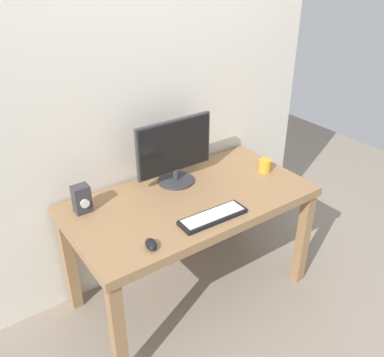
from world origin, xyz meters
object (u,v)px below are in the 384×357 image
mouse (151,244)px  audio_controller (82,199)px  desk (191,210)px  coffee_mug (265,166)px  monitor (175,151)px  keyboard_primary (213,217)px

mouse → audio_controller: size_ratio=0.57×
mouse → audio_controller: bearing=117.2°
desk → coffee_mug: bearing=-1.6°
desk → audio_controller: 0.62m
monitor → coffee_mug: (0.54, -0.22, -0.16)m
desk → mouse: mouse is taller
desk → keyboard_primary: size_ratio=3.69×
desk → mouse: size_ratio=15.97×
monitor → keyboard_primary: size_ratio=1.31×
monitor → desk: bearing=-98.3°
desk → audio_controller: (-0.56, 0.22, 0.16)m
mouse → coffee_mug: size_ratio=1.08×
desk → monitor: 0.36m
desk → coffee_mug: coffee_mug is taller
keyboard_primary → audio_controller: bearing=138.9°
keyboard_primary → audio_controller: 0.71m
desk → keyboard_primary: (-0.03, -0.24, 0.10)m
audio_controller → coffee_mug: (1.13, -0.23, -0.04)m
monitor → coffee_mug: size_ratio=6.10×
audio_controller → coffee_mug: size_ratio=1.91×
monitor → keyboard_primary: 0.49m
desk → monitor: bearing=81.7°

